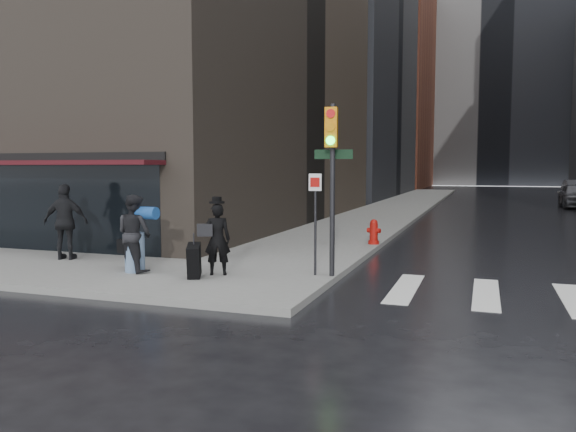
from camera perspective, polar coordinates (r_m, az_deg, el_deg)
name	(u,v)px	position (r m, az deg, el deg)	size (l,w,h in m)	color
ground	(233,286)	(12.10, -5.64, -7.09)	(140.00, 140.00, 0.00)	black
sidewalk_left	(404,204)	(38.13, 11.74, 1.16)	(4.00, 50.00, 0.15)	slate
bldg_left_mid	(278,6)	(53.92, -0.99, 20.51)	(22.00, 24.00, 34.00)	slate
bldg_left_far	(342,87)	(75.65, 5.50, 12.88)	(22.00, 20.00, 26.00)	brown
bldg_distant	(495,75)	(89.74, 20.30, 13.27)	(40.00, 12.00, 32.00)	slate
storefront	(36,192)	(17.43, -24.26, 2.23)	(8.40, 1.11, 2.83)	black
man_overcoat	(213,242)	(12.39, -7.67, -2.68)	(0.88, 1.15, 1.76)	black
man_jeans	(134,233)	(13.19, -15.33, -1.69)	(1.23, 0.92, 1.76)	black
man_greycoat	(66,222)	(15.53, -21.65, -0.55)	(1.23, 0.78, 1.95)	black
traffic_light	(330,166)	(12.10, 4.33, 5.10)	(0.93, 0.47, 3.73)	black
fire_hydrant	(374,233)	(17.62, 8.71, -1.71)	(0.45, 0.34, 0.77)	#960E09
parked_car_4	(576,196)	(39.54, 27.24, 1.86)	(1.83, 4.54, 1.55)	#4C4C51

